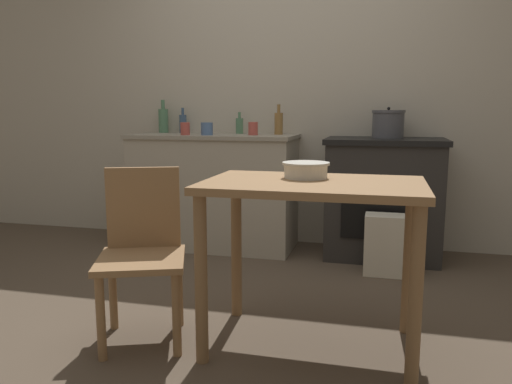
# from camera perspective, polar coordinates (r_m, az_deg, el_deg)

# --- Properties ---
(ground_plane) EXTENTS (14.00, 14.00, 0.00)m
(ground_plane) POSITION_cam_1_polar(r_m,az_deg,el_deg) (2.86, -2.40, -13.33)
(ground_plane) COLOR brown
(wall_back) EXTENTS (8.00, 0.07, 2.55)m
(wall_back) POSITION_cam_1_polar(r_m,az_deg,el_deg) (4.19, 3.82, 11.66)
(wall_back) COLOR beige
(wall_back) RESTS_ON ground_plane
(counter_cabinet) EXTENTS (1.32, 0.60, 0.91)m
(counter_cabinet) POSITION_cam_1_polar(r_m,az_deg,el_deg) (4.06, -4.77, 0.16)
(counter_cabinet) COLOR #B2A893
(counter_cabinet) RESTS_ON ground_plane
(stove) EXTENTS (0.87, 0.58, 0.90)m
(stove) POSITION_cam_1_polar(r_m,az_deg,el_deg) (3.86, 14.34, -0.68)
(stove) COLOR #2D2B28
(stove) RESTS_ON ground_plane
(work_table) EXTENTS (0.98, 0.63, 0.79)m
(work_table) POSITION_cam_1_polar(r_m,az_deg,el_deg) (2.27, 6.51, -2.18)
(work_table) COLOR #997047
(work_table) RESTS_ON ground_plane
(chair) EXTENTS (0.52, 0.52, 0.82)m
(chair) POSITION_cam_1_polar(r_m,az_deg,el_deg) (2.48, -12.85, -6.34)
(chair) COLOR #997047
(chair) RESTS_ON ground_plane
(flour_sack) EXTENTS (0.26, 0.18, 0.41)m
(flour_sack) POSITION_cam_1_polar(r_m,az_deg,el_deg) (3.49, 14.42, -5.85)
(flour_sack) COLOR beige
(flour_sack) RESTS_ON ground_plane
(stock_pot) EXTENTS (0.24, 0.24, 0.23)m
(stock_pot) POSITION_cam_1_polar(r_m,az_deg,el_deg) (3.87, 14.86, 7.53)
(stock_pot) COLOR #4C4C51
(stock_pot) RESTS_ON stove
(mixing_bowl_large) EXTENTS (0.22, 0.22, 0.07)m
(mixing_bowl_large) POSITION_cam_1_polar(r_m,az_deg,el_deg) (2.35, 5.72, 2.62)
(mixing_bowl_large) COLOR silver
(mixing_bowl_large) RESTS_ON work_table
(bottle_far_left) EXTENTS (0.08, 0.08, 0.28)m
(bottle_far_left) POSITION_cam_1_polar(r_m,az_deg,el_deg) (4.39, -10.54, 8.09)
(bottle_far_left) COLOR #517F5B
(bottle_far_left) RESTS_ON counter_cabinet
(bottle_left) EXTENTS (0.06, 0.06, 0.18)m
(bottle_left) POSITION_cam_1_polar(r_m,az_deg,el_deg) (4.12, -1.90, 7.62)
(bottle_left) COLOR #517F5B
(bottle_left) RESTS_ON counter_cabinet
(bottle_mid_left) EXTENTS (0.06, 0.06, 0.21)m
(bottle_mid_left) POSITION_cam_1_polar(r_m,az_deg,el_deg) (4.33, -8.35, 7.78)
(bottle_mid_left) COLOR #3D5675
(bottle_mid_left) RESTS_ON counter_cabinet
(bottle_center_left) EXTENTS (0.07, 0.07, 0.24)m
(bottle_center_left) POSITION_cam_1_polar(r_m,az_deg,el_deg) (3.98, 2.60, 7.89)
(bottle_center_left) COLOR olive
(bottle_center_left) RESTS_ON counter_cabinet
(cup_center) EXTENTS (0.09, 0.09, 0.10)m
(cup_center) POSITION_cam_1_polar(r_m,az_deg,el_deg) (3.90, -5.63, 7.20)
(cup_center) COLOR #4C6B99
(cup_center) RESTS_ON counter_cabinet
(cup_center_right) EXTENTS (0.07, 0.07, 0.10)m
(cup_center_right) POSITION_cam_1_polar(r_m,az_deg,el_deg) (3.88, -0.34, 7.26)
(cup_center_right) COLOR #B74C42
(cup_center_right) RESTS_ON counter_cabinet
(cup_mid_right) EXTENTS (0.07, 0.07, 0.10)m
(cup_mid_right) POSITION_cam_1_polar(r_m,az_deg,el_deg) (3.92, -8.10, 7.17)
(cup_mid_right) COLOR #B74C42
(cup_mid_right) RESTS_ON counter_cabinet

